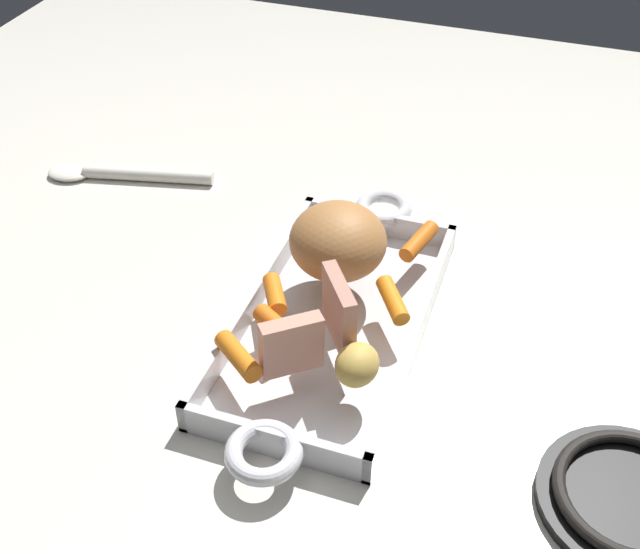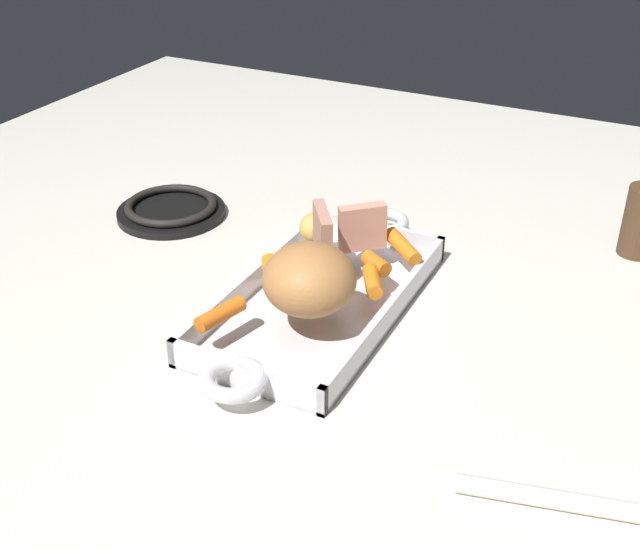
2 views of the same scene
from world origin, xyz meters
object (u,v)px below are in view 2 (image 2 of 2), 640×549
object	(u,v)px
baby_carrot_center_right	(271,271)
baby_carrot_southeast	(403,246)
roasting_dish	(321,300)
baby_carrot_northeast	(376,264)
baby_carrot_southwest	(372,281)
baby_carrot_center_left	(221,314)
potato_golden_large	(316,227)
serving_spoon	(605,509)
roast_slice_thin	(323,237)
stove_burner_rear	(171,209)
pork_roast	(309,279)
roast_slice_outer	(362,227)

from	to	relation	value
baby_carrot_center_right	baby_carrot_southeast	xyz separation A→B (m)	(0.13, -0.13, 0.00)
roasting_dish	baby_carrot_southeast	bearing A→B (deg)	-28.51
baby_carrot_northeast	baby_carrot_southwest	distance (m)	0.04
baby_carrot_northeast	baby_carrot_center_left	size ratio (longest dim) A/B	0.62
roasting_dish	baby_carrot_northeast	bearing A→B (deg)	-40.62
roasting_dish	baby_carrot_northeast	xyz separation A→B (m)	(0.06, -0.05, 0.04)
roasting_dish	baby_carrot_southeast	world-z (taller)	baby_carrot_southeast
potato_golden_large	serving_spoon	distance (m)	0.53
roasting_dish	roast_slice_thin	world-z (taller)	roast_slice_thin
baby_carrot_southeast	stove_burner_rear	xyz separation A→B (m)	(0.02, 0.39, -0.04)
roast_slice_thin	baby_carrot_center_left	bearing A→B (deg)	165.99
baby_carrot_center_right	pork_roast	bearing A→B (deg)	-118.92
potato_golden_large	pork_roast	bearing A→B (deg)	-155.64
roast_slice_outer	serving_spoon	bearing A→B (deg)	-128.66
baby_carrot_southwest	pork_roast	bearing A→B (deg)	147.81
roasting_dish	baby_carrot_northeast	world-z (taller)	baby_carrot_northeast
roasting_dish	pork_roast	distance (m)	0.09
baby_carrot_northeast	potato_golden_large	distance (m)	0.11
roasting_dish	roast_slice_thin	size ratio (longest dim) A/B	6.54
roast_slice_thin	serving_spoon	distance (m)	0.47
baby_carrot_center_left	baby_carrot_northeast	bearing A→B (deg)	-31.44
roast_slice_thin	baby_carrot_center_left	xyz separation A→B (m)	(-0.18, 0.04, -0.03)
potato_golden_large	baby_carrot_southeast	bearing A→B (deg)	-81.23
roast_slice_thin	serving_spoon	size ratio (longest dim) A/B	0.31
potato_golden_large	stove_burner_rear	size ratio (longest dim) A/B	0.30
pork_roast	serving_spoon	distance (m)	0.40
roast_slice_thin	potato_golden_large	xyz separation A→B (m)	(0.05, 0.04, -0.02)
stove_burner_rear	baby_carrot_southwest	bearing A→B (deg)	-106.58
baby_carrot_southwest	stove_burner_rear	distance (m)	0.41
baby_carrot_center_right	baby_carrot_southwest	size ratio (longest dim) A/B	1.12
roast_slice_outer	baby_carrot_southeast	distance (m)	0.06
roast_slice_outer	roast_slice_thin	world-z (taller)	roast_slice_thin
baby_carrot_southeast	potato_golden_large	bearing A→B (deg)	98.77
roast_slice_outer	baby_carrot_northeast	size ratio (longest dim) A/B	1.57
roast_slice_outer	baby_carrot_southwest	xyz separation A→B (m)	(-0.09, -0.05, -0.02)
pork_roast	stove_burner_rear	distance (m)	0.40
stove_burner_rear	roast_slice_outer	bearing A→B (deg)	-94.71
baby_carrot_southeast	pork_roast	bearing A→B (deg)	164.66
pork_roast	baby_carrot_center_right	size ratio (longest dim) A/B	1.84
roast_slice_thin	stove_burner_rear	size ratio (longest dim) A/B	0.44
serving_spoon	stove_burner_rear	bearing A→B (deg)	142.06
roast_slice_thin	potato_golden_large	world-z (taller)	roast_slice_thin
roasting_dish	baby_carrot_center_left	distance (m)	0.15
roasting_dish	stove_burner_rear	size ratio (longest dim) A/B	2.91
baby_carrot_southeast	stove_burner_rear	distance (m)	0.39
pork_roast	baby_carrot_northeast	bearing A→B (deg)	-16.59
roasting_dish	baby_carrot_center_left	world-z (taller)	baby_carrot_center_left
baby_carrot_northeast	baby_carrot_center_left	xyz separation A→B (m)	(-0.19, 0.11, -0.00)
baby_carrot_center_right	serving_spoon	size ratio (longest dim) A/B	0.26
stove_burner_rear	pork_roast	bearing A→B (deg)	-119.38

